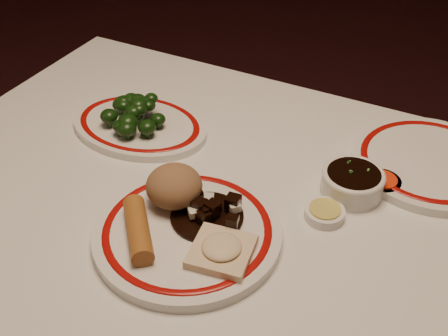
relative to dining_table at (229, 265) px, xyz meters
The scene contains 12 objects.
dining_table is the anchor object (origin of this frame).
main_plate 0.12m from the dining_table, 129.64° to the right, with size 0.33×0.33×0.02m.
rice_mound 0.17m from the dining_table, behind, with size 0.09×0.09×0.06m, color #906544.
spring_roll 0.19m from the dining_table, 134.13° to the right, with size 0.03×0.03×0.12m, color #A76629.
fried_wonton 0.14m from the dining_table, 71.04° to the right, with size 0.10×0.10×0.02m.
stirfry_heap 0.12m from the dining_table, 153.70° to the right, with size 0.11×0.11×0.03m.
broccoli_plate 0.33m from the dining_table, 150.17° to the left, with size 0.27×0.24×0.02m.
broccoli_pile 0.35m from the dining_table, 151.48° to the left, with size 0.13×0.12×0.05m.
soy_bowl 0.24m from the dining_table, 48.06° to the left, with size 0.10×0.10×0.04m.
sweet_sour_dish 0.29m from the dining_table, 46.79° to the left, with size 0.06×0.06×0.02m.
mustard_dish 0.18m from the dining_table, 34.15° to the left, with size 0.06×0.06×0.02m.
far_plate 0.40m from the dining_table, 50.13° to the left, with size 0.32×0.32×0.02m.
Camera 1 is at (0.28, -0.56, 1.36)m, focal length 45.00 mm.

